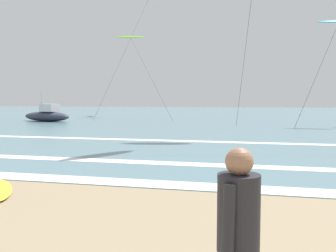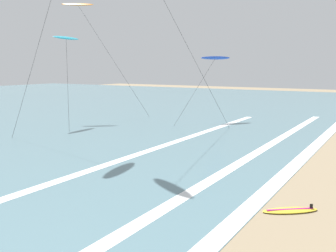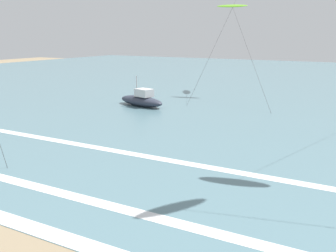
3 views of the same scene
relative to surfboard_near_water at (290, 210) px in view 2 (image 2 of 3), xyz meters
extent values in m
cube|color=white|center=(1.25, 1.38, -0.03)|extent=(55.84, 0.74, 0.01)
cube|color=white|center=(2.52, 4.09, -0.03)|extent=(51.70, 0.63, 0.01)
cube|color=white|center=(0.78, 10.09, -0.03)|extent=(47.62, 0.62, 0.01)
ellipsoid|color=yellow|center=(0.00, 0.00, 0.00)|extent=(1.78, 2.02, 0.09)
cube|color=#BF198C|center=(0.00, 0.00, 0.05)|extent=(1.19, 1.46, 0.01)
cube|color=black|center=(0.51, -0.64, 0.12)|extent=(0.09, 0.10, 0.16)
ellipsoid|color=#23A8C6|center=(11.51, 22.98, 7.77)|extent=(3.23, 0.92, 0.43)
cylinder|color=#333333|center=(9.82, 21.27, 3.86)|extent=(3.40, 3.44, 7.83)
ellipsoid|color=orange|center=(15.39, 25.22, 11.41)|extent=(2.56, 3.01, 0.43)
cylinder|color=#333333|center=(17.40, 22.27, 5.68)|extent=(4.05, 5.93, 11.46)
cylinder|color=#333333|center=(4.96, 18.74, 7.16)|extent=(1.71, 5.30, 14.42)
ellipsoid|color=blue|center=(21.26, 12.61, 6.06)|extent=(3.01, 2.57, 0.43)
cylinder|color=#333333|center=(18.32, 13.27, 3.01)|extent=(5.91, 1.34, 6.12)
cylinder|color=#333333|center=(11.14, 11.45, 8.58)|extent=(11.03, 4.71, 17.26)
camera|label=1|loc=(5.28, -6.52, 1.90)|focal=38.51mm
camera|label=2|loc=(-13.60, -3.01, 5.20)|focal=40.43mm
camera|label=3|loc=(6.85, -7.12, 6.42)|focal=42.57mm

